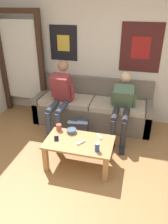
# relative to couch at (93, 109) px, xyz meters

# --- Properties ---
(ground_plane) EXTENTS (18.00, 18.00, 0.00)m
(ground_plane) POSITION_rel_couch_xyz_m (0.19, -2.10, -0.30)
(ground_plane) COLOR #9E7042
(wall_back) EXTENTS (10.00, 0.07, 2.55)m
(wall_back) POSITION_rel_couch_xyz_m (0.19, 0.37, 0.97)
(wall_back) COLOR silver
(wall_back) RESTS_ON ground_plane
(door_frame) EXTENTS (1.00, 0.10, 2.15)m
(door_frame) POSITION_rel_couch_xyz_m (-1.57, 0.15, 0.90)
(door_frame) COLOR #382319
(door_frame) RESTS_ON ground_plane
(couch) EXTENTS (2.31, 0.74, 0.88)m
(couch) POSITION_rel_couch_xyz_m (0.00, 0.00, 0.00)
(couch) COLOR #70665B
(couch) RESTS_ON ground_plane
(coffee_table) EXTENTS (1.00, 0.58, 0.44)m
(coffee_table) POSITION_rel_couch_xyz_m (0.10, -1.36, 0.05)
(coffee_table) COLOR #B27F4C
(coffee_table) RESTS_ON ground_plane
(person_seated_adult) EXTENTS (0.47, 0.93, 1.30)m
(person_seated_adult) POSITION_rel_couch_xyz_m (-0.54, -0.37, 0.41)
(person_seated_adult) COLOR #384256
(person_seated_adult) RESTS_ON ground_plane
(person_seated_teen) EXTENTS (0.47, 0.99, 1.15)m
(person_seated_teen) POSITION_rel_couch_xyz_m (0.61, -0.36, 0.34)
(person_seated_teen) COLOR #2D2D33
(person_seated_teen) RESTS_ON ground_plane
(backpack) EXTENTS (0.38, 0.28, 0.41)m
(backpack) POSITION_rel_couch_xyz_m (-0.09, -0.74, -0.11)
(backpack) COLOR #282D38
(backpack) RESTS_ON ground_plane
(ceramic_bowl) EXTENTS (0.16, 0.16, 0.06)m
(ceramic_bowl) POSITION_rel_couch_xyz_m (-0.07, -1.16, 0.17)
(ceramic_bowl) COLOR #475B75
(ceramic_bowl) RESTS_ON coffee_table
(pillar_candle) EXTENTS (0.08, 0.08, 0.12)m
(pillar_candle) POSITION_rel_couch_xyz_m (-0.29, -1.15, 0.19)
(pillar_candle) COLOR #B24C42
(pillar_candle) RESTS_ON coffee_table
(drink_can_blue) EXTENTS (0.07, 0.07, 0.12)m
(drink_can_blue) POSITION_rel_couch_xyz_m (0.40, -1.51, 0.20)
(drink_can_blue) COLOR #28479E
(drink_can_blue) RESTS_ON coffee_table
(game_controller_near_left) EXTENTS (0.11, 0.14, 0.03)m
(game_controller_near_left) POSITION_rel_couch_xyz_m (0.14, -1.39, 0.15)
(game_controller_near_left) COLOR white
(game_controller_near_left) RESTS_ON coffee_table
(game_controller_near_right) EXTENTS (0.12, 0.13, 0.03)m
(game_controller_near_right) POSITION_rel_couch_xyz_m (0.37, -1.17, 0.15)
(game_controller_near_right) COLOR white
(game_controller_near_right) RESTS_ON coffee_table
(cell_phone) EXTENTS (0.12, 0.15, 0.01)m
(cell_phone) POSITION_rel_couch_xyz_m (-0.24, -1.38, 0.14)
(cell_phone) COLOR black
(cell_phone) RESTS_ON coffee_table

